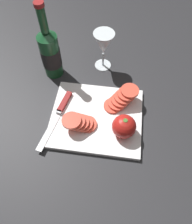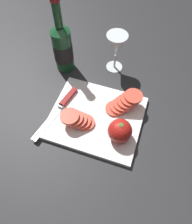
{
  "view_description": "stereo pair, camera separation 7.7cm",
  "coord_description": "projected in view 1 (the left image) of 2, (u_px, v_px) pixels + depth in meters",
  "views": [
    {
      "loc": [
        -0.0,
        0.38,
        0.7
      ],
      "look_at": [
        0.05,
        -0.02,
        0.05
      ],
      "focal_mm": 35.0,
      "sensor_mm": 36.0,
      "label": 1
    },
    {
      "loc": [
        -0.08,
        0.36,
        0.7
      ],
      "look_at": [
        0.05,
        -0.02,
        0.05
      ],
      "focal_mm": 35.0,
      "sensor_mm": 36.0,
      "label": 2
    }
  ],
  "objects": [
    {
      "name": "wine_glass",
      "position": [
        103.0,
        45.0,
        0.86
      ],
      "size": [
        0.08,
        0.08,
        0.17
      ],
      "color": "silver",
      "rests_on": "ground_plane"
    },
    {
      "name": "tomato_slice_stack_near",
      "position": [
        79.0,
        122.0,
        0.75
      ],
      "size": [
        0.12,
        0.08,
        0.05
      ],
      "color": "#DB4C38",
      "rests_on": "cutting_board"
    },
    {
      "name": "wine_bottle",
      "position": [
        50.0,
        53.0,
        0.84
      ],
      "size": [
        0.08,
        0.08,
        0.31
      ],
      "color": "#194C28",
      "rests_on": "ground_plane"
    },
    {
      "name": "whole_tomato",
      "position": [
        124.0,
        126.0,
        0.73
      ],
      "size": [
        0.08,
        0.08,
        0.08
      ],
      "color": "red",
      "rests_on": "cutting_board"
    },
    {
      "name": "cutting_board",
      "position": [
        96.0,
        118.0,
        0.8
      ],
      "size": [
        0.33,
        0.28,
        0.02
      ],
      "color": "white",
      "rests_on": "ground_plane"
    },
    {
      "name": "tomato_slice_stack_far",
      "position": [
        121.0,
        98.0,
        0.8
      ],
      "size": [
        0.12,
        0.11,
        0.06
      ],
      "color": "#DB4C38",
      "rests_on": "cutting_board"
    },
    {
      "name": "ground_plane",
      "position": [
        110.0,
        126.0,
        0.79
      ],
      "size": [
        3.0,
        3.0,
        0.0
      ],
      "primitive_type": "plane",
      "color": "#28282B"
    },
    {
      "name": "knife",
      "position": [
        61.0,
        108.0,
        0.81
      ],
      "size": [
        0.08,
        0.25,
        0.01
      ],
      "rotation": [
        0.0,
        0.0,
        1.35
      ],
      "color": "silver",
      "rests_on": "cutting_board"
    }
  ]
}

